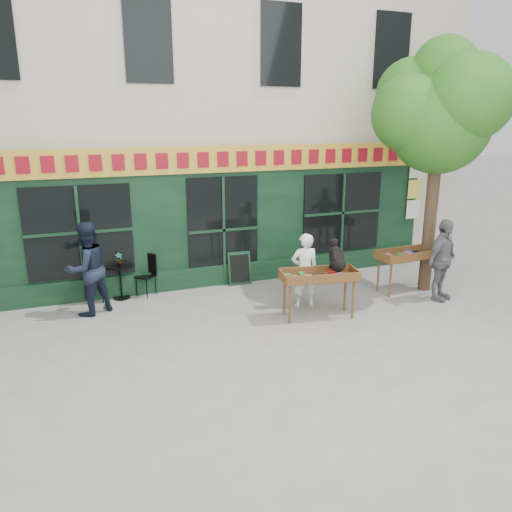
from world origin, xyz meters
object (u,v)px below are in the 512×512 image
object	(u,v)px
dog	(337,254)
man_left	(87,269)
book_cart_center	(319,278)
woman	(305,270)
book_cart_right	(408,257)
bistro_table	(120,275)
man_right	(442,260)

from	to	relation	value
dog	man_left	size ratio (longest dim) A/B	0.31
book_cart_center	woman	distance (m)	0.65
man_left	book_cart_right	bearing A→B (deg)	141.22
bistro_table	man_left	distance (m)	1.06
book_cart_right	bistro_table	size ratio (longest dim) A/B	2.01
man_right	bistro_table	world-z (taller)	man_right
dog	woman	world-z (taller)	woman
bistro_table	man_right	bearing A→B (deg)	-21.54
man_right	man_left	size ratio (longest dim) A/B	0.95
dog	man_left	distance (m)	5.03
man_left	bistro_table	bearing A→B (deg)	-164.98
book_cart_center	book_cart_right	xyz separation A→B (m)	(2.68, 0.69, 0.00)
book_cart_center	bistro_table	xyz separation A→B (m)	(-3.60, 2.53, -0.28)
book_cart_right	man_right	size ratio (longest dim) A/B	0.84
woman	bistro_table	bearing A→B (deg)	-17.63
book_cart_center	dog	distance (m)	0.59
man_left	dog	bearing A→B (deg)	128.45
book_cart_right	bistro_table	bearing A→B (deg)	160.93
bistro_table	man_left	world-z (taller)	man_left
woman	bistro_table	world-z (taller)	woman
man_right	man_left	distance (m)	7.52
book_cart_right	man_left	xyz separation A→B (m)	(-6.97, 1.16, 0.14)
bistro_table	man_left	xyz separation A→B (m)	(-0.70, -0.68, 0.42)
book_cart_right	man_right	world-z (taller)	man_right
book_cart_center	bistro_table	bearing A→B (deg)	154.84
book_cart_right	man_right	bearing A→B (deg)	-70.89
book_cart_right	man_left	distance (m)	7.07
woman	man_left	xyz separation A→B (m)	(-4.30, 1.20, 0.16)
man_right	man_left	bearing A→B (deg)	142.60
woman	man_left	bearing A→B (deg)	-5.58
man_right	man_left	xyz separation A→B (m)	(-7.27, 1.91, 0.05)
book_cart_center	man_left	xyz separation A→B (m)	(-4.30, 1.85, 0.14)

